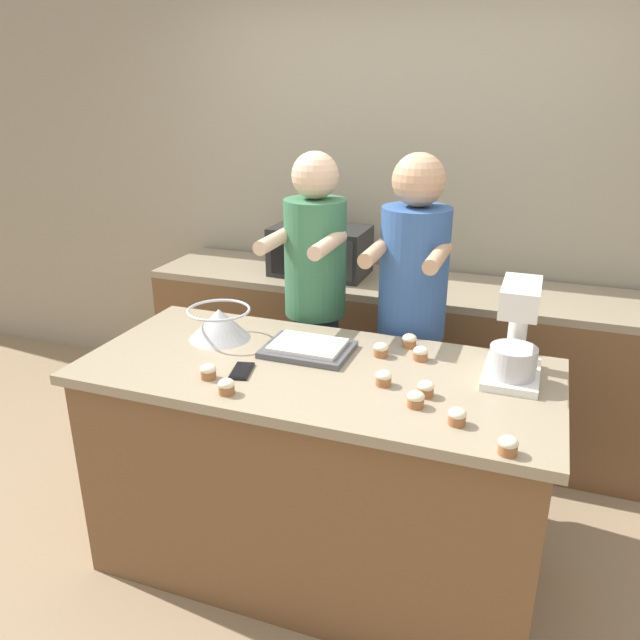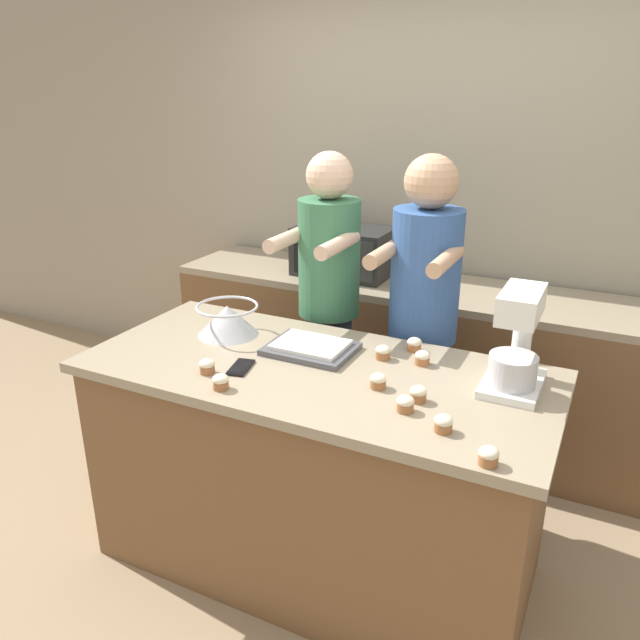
# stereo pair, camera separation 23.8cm
# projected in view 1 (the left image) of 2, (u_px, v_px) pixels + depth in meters

# --- Properties ---
(ground_plane) EXTENTS (16.00, 16.00, 0.00)m
(ground_plane) POSITION_uv_depth(u_px,v_px,m) (317.00, 559.00, 2.74)
(ground_plane) COLOR #937A5B
(back_wall) EXTENTS (10.00, 0.06, 2.70)m
(back_wall) POSITION_uv_depth(u_px,v_px,m) (411.00, 195.00, 3.65)
(back_wall) COLOR gray
(back_wall) RESTS_ON ground_plane
(island_counter) EXTENTS (1.84, 0.83, 0.93)m
(island_counter) POSITION_uv_depth(u_px,v_px,m) (317.00, 469.00, 2.58)
(island_counter) COLOR brown
(island_counter) RESTS_ON ground_plane
(back_counter) EXTENTS (2.80, 0.60, 0.92)m
(back_counter) POSITION_uv_depth(u_px,v_px,m) (390.00, 356.00, 3.66)
(back_counter) COLOR brown
(back_counter) RESTS_ON ground_plane
(person_left) EXTENTS (0.31, 0.49, 1.68)m
(person_left) POSITION_uv_depth(u_px,v_px,m) (315.00, 316.00, 3.02)
(person_left) COLOR #33384C
(person_left) RESTS_ON ground_plane
(person_right) EXTENTS (0.32, 0.49, 1.69)m
(person_right) POSITION_uv_depth(u_px,v_px,m) (410.00, 328.00, 2.87)
(person_right) COLOR #232328
(person_right) RESTS_ON ground_plane
(stand_mixer) EXTENTS (0.20, 0.30, 0.37)m
(stand_mixer) POSITION_uv_depth(u_px,v_px,m) (516.00, 338.00, 2.26)
(stand_mixer) COLOR white
(stand_mixer) RESTS_ON island_counter
(mixing_bowl) EXTENTS (0.27, 0.27, 0.13)m
(mixing_bowl) POSITION_uv_depth(u_px,v_px,m) (219.00, 323.00, 2.66)
(mixing_bowl) COLOR #BCBCC1
(mixing_bowl) RESTS_ON island_counter
(baking_tray) EXTENTS (0.35, 0.26, 0.04)m
(baking_tray) POSITION_uv_depth(u_px,v_px,m) (308.00, 348.00, 2.54)
(baking_tray) COLOR #4C4C51
(baking_tray) RESTS_ON island_counter
(microwave_oven) EXTENTS (0.54, 0.34, 0.28)m
(microwave_oven) POSITION_uv_depth(u_px,v_px,m) (320.00, 251.00, 3.59)
(microwave_oven) COLOR black
(microwave_oven) RESTS_ON back_counter
(cell_phone) EXTENTS (0.10, 0.16, 0.01)m
(cell_phone) POSITION_uv_depth(u_px,v_px,m) (242.00, 371.00, 2.37)
(cell_phone) COLOR black
(cell_phone) RESTS_ON island_counter
(cupcake_0) EXTENTS (0.06, 0.06, 0.06)m
(cupcake_0) POSITION_uv_depth(u_px,v_px,m) (384.00, 378.00, 2.26)
(cupcake_0) COLOR #9E6038
(cupcake_0) RESTS_ON island_counter
(cupcake_1) EXTENTS (0.06, 0.06, 0.06)m
(cupcake_1) POSITION_uv_depth(u_px,v_px,m) (426.00, 389.00, 2.18)
(cupcake_1) COLOR #9E6038
(cupcake_1) RESTS_ON island_counter
(cupcake_2) EXTENTS (0.06, 0.06, 0.06)m
(cupcake_2) POSITION_uv_depth(u_px,v_px,m) (381.00, 349.00, 2.50)
(cupcake_2) COLOR #9E6038
(cupcake_2) RESTS_ON island_counter
(cupcake_3) EXTENTS (0.06, 0.06, 0.06)m
(cupcake_3) POSITION_uv_depth(u_px,v_px,m) (409.00, 340.00, 2.59)
(cupcake_3) COLOR #9E6038
(cupcake_3) RESTS_ON island_counter
(cupcake_4) EXTENTS (0.06, 0.06, 0.06)m
(cupcake_4) POSITION_uv_depth(u_px,v_px,m) (208.00, 371.00, 2.31)
(cupcake_4) COLOR #9E6038
(cupcake_4) RESTS_ON island_counter
(cupcake_5) EXTENTS (0.06, 0.06, 0.06)m
(cupcake_5) POSITION_uv_depth(u_px,v_px,m) (226.00, 386.00, 2.20)
(cupcake_5) COLOR #9E6038
(cupcake_5) RESTS_ON island_counter
(cupcake_6) EXTENTS (0.06, 0.06, 0.06)m
(cupcake_6) POSITION_uv_depth(u_px,v_px,m) (416.00, 399.00, 2.11)
(cupcake_6) COLOR #9E6038
(cupcake_6) RESTS_ON island_counter
(cupcake_7) EXTENTS (0.06, 0.06, 0.06)m
(cupcake_7) POSITION_uv_depth(u_px,v_px,m) (508.00, 445.00, 1.84)
(cupcake_7) COLOR #9E6038
(cupcake_7) RESTS_ON island_counter
(cupcake_8) EXTENTS (0.06, 0.06, 0.06)m
(cupcake_8) POSITION_uv_depth(u_px,v_px,m) (457.00, 416.00, 2.00)
(cupcake_8) COLOR #9E6038
(cupcake_8) RESTS_ON island_counter
(cupcake_9) EXTENTS (0.06, 0.06, 0.06)m
(cupcake_9) POSITION_uv_depth(u_px,v_px,m) (421.00, 353.00, 2.46)
(cupcake_9) COLOR #9E6038
(cupcake_9) RESTS_ON island_counter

